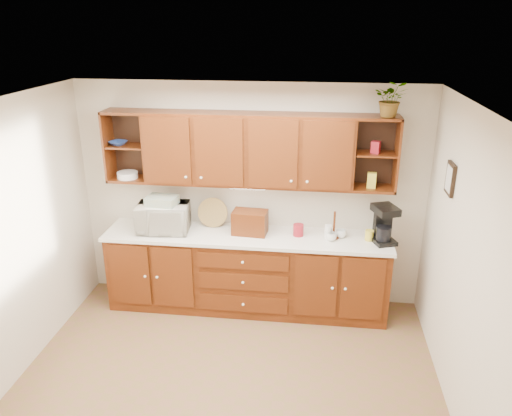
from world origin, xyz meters
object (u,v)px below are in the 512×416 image
(microwave, at_px, (163,218))
(bread_box, at_px, (250,222))
(coffee_maker, at_px, (384,224))
(potted_plant, at_px, (391,99))

(microwave, height_order, bread_box, microwave)
(microwave, relative_size, coffee_maker, 1.38)
(bread_box, height_order, potted_plant, potted_plant)
(microwave, height_order, coffee_maker, coffee_maker)
(bread_box, distance_m, potted_plant, 2.00)
(bread_box, xyz_separation_m, coffee_maker, (1.47, -0.03, 0.07))
(bread_box, relative_size, potted_plant, 1.06)
(coffee_maker, xyz_separation_m, potted_plant, (-0.04, 0.09, 1.33))
(coffee_maker, bearing_deg, microwave, 159.57)
(potted_plant, bearing_deg, coffee_maker, -69.20)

